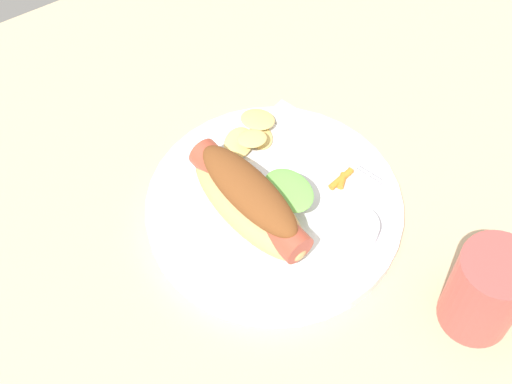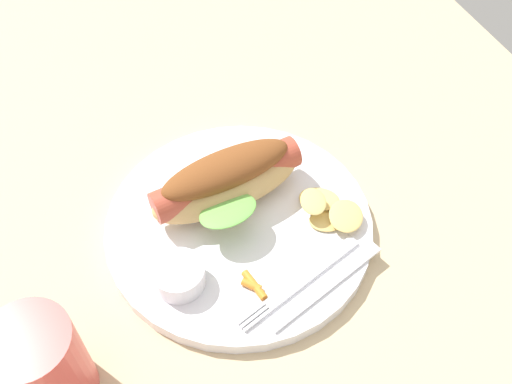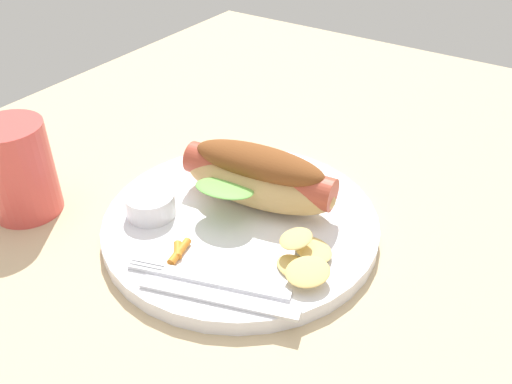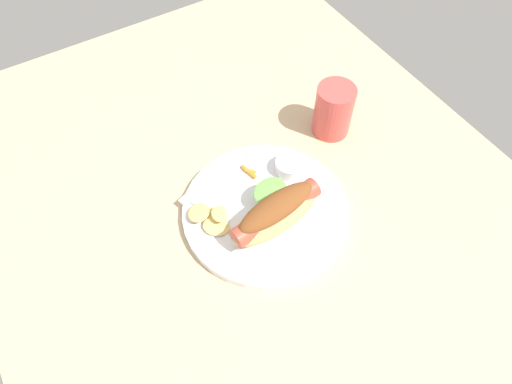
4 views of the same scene
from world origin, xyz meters
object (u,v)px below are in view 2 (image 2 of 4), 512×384
Objects in this scene: plate at (240,221)px; hot_dog at (226,180)px; fork at (303,280)px; drinking_cup at (43,366)px; carrot_garnish at (253,285)px; knife at (326,285)px; chips_pile at (327,209)px; sauce_ramekin at (179,276)px.

plate is 1.61× the size of hot_dog.
fork is 1.42× the size of drinking_cup.
carrot_garnish is (1.19, 4.70, 0.18)cm from fork.
hot_dog is 1.24× the size of knife.
knife is 1.59× the size of chips_pile.
sauce_ramekin reaches higher than carrot_garnish.
chips_pile is at bearing -134.80° from knife.
plate is 9.89cm from fork.
chips_pile is at bearing 140.08° from hot_dog.
plate is 23.94cm from drinking_cup.
sauce_ramekin is 14.26cm from drinking_cup.
fork is 1.65× the size of chips_pile.
knife is at bearing 125.17° from fork.
hot_dog is at bearing -92.89° from fork.
drinking_cup is (-5.20, 13.07, 2.30)cm from sauce_ramekin.
plate is at bearing -84.09° from knife.
chips_pile reaches higher than plate.
chips_pile is 30.70cm from drinking_cup.
hot_dog reaches higher than carrot_garnish.
plate is 1.91× the size of fork.
hot_dog reaches higher than knife.
fork is 4.19× the size of carrot_garnish.
knife reaches higher than plate.
sauce_ramekin is 7.11cm from carrot_garnish.
knife is (-10.73, -4.63, 0.98)cm from plate.
chips_pile reaches higher than carrot_garnish.
sauce_ramekin is 0.49× the size of drinking_cup.
hot_dog is at bearing -45.21° from sauce_ramekin.
plate is 9.28cm from chips_pile.
drinking_cup reaches higher than fork.
hot_dog reaches higher than plate.
carrot_garnish is (-3.17, -6.31, -0.82)cm from sauce_ramekin.
knife is 8.56cm from chips_pile.
carrot_garnish is 19.73cm from drinking_cup.
plate is at bearing -12.53° from carrot_garnish.
hot_dog is 11.16cm from sauce_ramekin.
sauce_ramekin is at bearing 38.20° from hot_dog.
drinking_cup reaches higher than plate.
chips_pile is at bearing -150.06° from fork.
carrot_garnish is (-8.22, 1.83, 1.18)cm from plate.
chips_pile reaches higher than knife.
carrot_garnish is (2.52, 6.46, 0.20)cm from knife.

